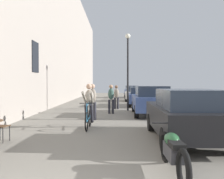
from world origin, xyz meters
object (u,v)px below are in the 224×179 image
pedestrian_mid (111,97)px  street_lamp (128,62)px  pedestrian_far (116,96)px  parked_car_second (150,100)px  parked_car_fifth (132,91)px  parked_motorcycle (173,152)px  pedestrian_near (93,100)px  parked_car_fourth (134,94)px  parked_car_third (140,96)px  parked_car_nearest (185,114)px  cyclist_on_bicycle (89,107)px

pedestrian_mid → street_lamp: size_ratio=0.34×
pedestrian_far → parked_car_second: size_ratio=0.36×
parked_car_fifth → parked_motorcycle: parked_car_fifth is taller
parked_motorcycle → pedestrian_near: bearing=107.2°
pedestrian_far → parked_car_fourth: 8.10m
pedestrian_mid → parked_car_fifth: pedestrian_mid is taller
parked_car_fifth → parked_car_third: bearing=-91.0°
parked_car_third → parked_car_fourth: 5.58m
street_lamp → parked_car_nearest: bearing=-81.7°
pedestrian_far → parked_car_third: size_ratio=0.39×
pedestrian_far → parked_car_nearest: 9.51m
pedestrian_mid → street_lamp: street_lamp is taller
cyclist_on_bicycle → parked_car_fifth: cyclist_on_bicycle is taller
street_lamp → parked_car_fifth: size_ratio=1.16×
street_lamp → parked_motorcycle: size_ratio=2.28×
pedestrian_near → pedestrian_mid: size_ratio=1.03×
street_lamp → parked_car_fourth: street_lamp is taller
parked_car_nearest → parked_car_fourth: parked_car_nearest is taller
pedestrian_far → parked_motorcycle: pedestrian_far is taller
parked_car_fifth → pedestrian_mid: bearing=-98.1°
pedestrian_mid → parked_car_fifth: (2.34, 16.53, -0.16)m
parked_car_fifth → parked_car_fourth: bearing=-92.1°
parked_car_nearest → parked_car_fifth: size_ratio=1.04×
parked_car_fifth → cyclist_on_bicycle: bearing=-98.4°
cyclist_on_bicycle → parked_car_third: 9.93m
cyclist_on_bicycle → parked_car_fourth: (2.91, 15.07, -0.07)m
parked_car_second → parked_motorcycle: size_ratio=2.10×
cyclist_on_bicycle → pedestrian_mid: bearing=80.2°
pedestrian_far → parked_car_nearest: size_ratio=0.37×
parked_car_third → parked_motorcycle: parked_car_third is taller
parked_car_nearest → parked_car_second: 6.17m
pedestrian_near → pedestrian_mid: (0.83, 2.47, -0.03)m
parked_car_fifth → parked_motorcycle: (-1.03, -25.94, -0.37)m
parked_car_second → parked_car_fifth: parked_car_second is taller
street_lamp → pedestrian_mid: bearing=-122.0°
pedestrian_near → parked_car_fourth: bearing=77.2°
parked_car_third → parked_car_fifth: (0.21, 11.66, 0.02)m
pedestrian_mid → parked_motorcycle: (1.31, -9.40, -0.53)m
cyclist_on_bicycle → parked_car_third: bearing=72.9°
parked_car_second → pedestrian_mid: bearing=164.9°
parked_car_nearest → parked_car_second: size_ratio=0.97×
cyclist_on_bicycle → parked_car_nearest: bearing=-34.7°
parked_car_fifth → pedestrian_far: bearing=-98.2°
pedestrian_near → parked_car_second: bearing=32.2°
pedestrian_mid → pedestrian_far: pedestrian_mid is taller
pedestrian_far → parked_car_nearest: bearing=-78.1°
parked_car_fourth → parked_car_fifth: 6.08m
pedestrian_near → pedestrian_far: 5.16m
cyclist_on_bicycle → pedestrian_near: 2.14m
parked_car_second → parked_car_nearest: bearing=-88.9°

